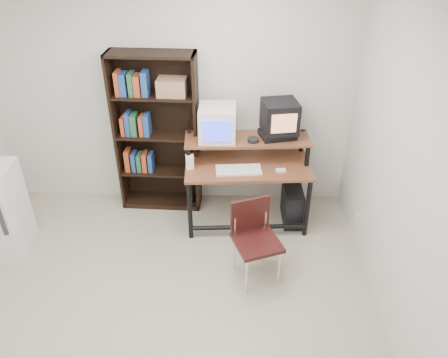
{
  "coord_description": "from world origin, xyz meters",
  "views": [
    {
      "loc": [
        0.7,
        -2.5,
        3.08
      ],
      "look_at": [
        0.6,
        1.1,
        0.81
      ],
      "focal_mm": 35.0,
      "sensor_mm": 36.0,
      "label": 1
    }
  ],
  "objects_px": {
    "computer_desk": "(247,166)",
    "crt_tv": "(280,117)",
    "bookshelf": "(157,132)",
    "crt_monitor": "(217,123)",
    "pc_tower": "(292,204)",
    "school_chair": "(254,233)"
  },
  "relations": [
    {
      "from": "computer_desk",
      "to": "school_chair",
      "type": "height_order",
      "value": "computer_desk"
    },
    {
      "from": "computer_desk",
      "to": "crt_tv",
      "type": "distance_m",
      "value": 0.63
    },
    {
      "from": "crt_tv",
      "to": "crt_monitor",
      "type": "bearing_deg",
      "value": 173.65
    },
    {
      "from": "crt_monitor",
      "to": "school_chair",
      "type": "bearing_deg",
      "value": -68.86
    },
    {
      "from": "crt_monitor",
      "to": "school_chair",
      "type": "xyz_separation_m",
      "value": [
        0.38,
        -0.97,
        -0.66
      ]
    },
    {
      "from": "computer_desk",
      "to": "pc_tower",
      "type": "bearing_deg",
      "value": -3.58
    },
    {
      "from": "computer_desk",
      "to": "school_chair",
      "type": "relative_size",
      "value": 1.7
    },
    {
      "from": "computer_desk",
      "to": "crt_tv",
      "type": "height_order",
      "value": "crt_tv"
    },
    {
      "from": "computer_desk",
      "to": "crt_tv",
      "type": "bearing_deg",
      "value": 21.33
    },
    {
      "from": "computer_desk",
      "to": "pc_tower",
      "type": "distance_m",
      "value": 0.71
    },
    {
      "from": "crt_monitor",
      "to": "school_chair",
      "type": "distance_m",
      "value": 1.23
    },
    {
      "from": "crt_tv",
      "to": "bookshelf",
      "type": "distance_m",
      "value": 1.36
    },
    {
      "from": "school_chair",
      "to": "pc_tower",
      "type": "bearing_deg",
      "value": 41.18
    },
    {
      "from": "computer_desk",
      "to": "bookshelf",
      "type": "height_order",
      "value": "bookshelf"
    },
    {
      "from": "pc_tower",
      "to": "school_chair",
      "type": "relative_size",
      "value": 0.56
    },
    {
      "from": "pc_tower",
      "to": "crt_monitor",
      "type": "bearing_deg",
      "value": 171.57
    },
    {
      "from": "crt_monitor",
      "to": "computer_desk",
      "type": "bearing_deg",
      "value": -18.48
    },
    {
      "from": "pc_tower",
      "to": "school_chair",
      "type": "bearing_deg",
      "value": -119.34
    },
    {
      "from": "school_chair",
      "to": "crt_tv",
      "type": "bearing_deg",
      "value": 54.58
    },
    {
      "from": "school_chair",
      "to": "bookshelf",
      "type": "relative_size",
      "value": 0.44
    },
    {
      "from": "computer_desk",
      "to": "bookshelf",
      "type": "relative_size",
      "value": 0.74
    },
    {
      "from": "crt_tv",
      "to": "pc_tower",
      "type": "xyz_separation_m",
      "value": [
        0.2,
        -0.15,
        -1.0
      ]
    }
  ]
}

